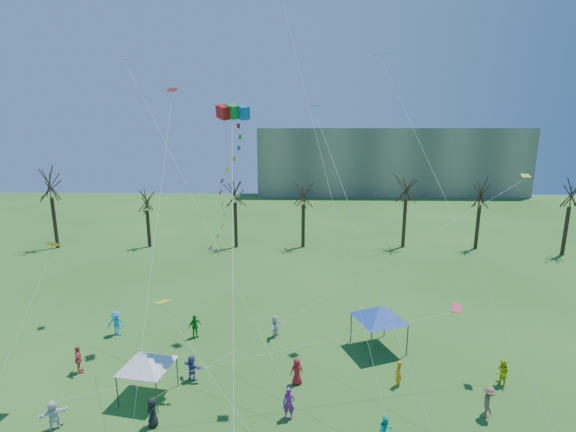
{
  "coord_description": "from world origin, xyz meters",
  "views": [
    {
      "loc": [
        1.0,
        -12.75,
        14.87
      ],
      "look_at": [
        0.54,
        5.0,
        11.0
      ],
      "focal_mm": 25.0,
      "sensor_mm": 36.0,
      "label": 1
    }
  ],
  "objects_px": {
    "distant_building": "(388,161)",
    "canopy_tent_blue": "(379,312)",
    "big_box_kite": "(231,190)",
    "canopy_tent_white": "(147,360)"
  },
  "relations": [
    {
      "from": "distant_building",
      "to": "canopy_tent_blue",
      "type": "xyz_separation_m",
      "value": [
        -15.45,
        -69.46,
        -4.82
      ]
    },
    {
      "from": "big_box_kite",
      "to": "canopy_tent_white",
      "type": "height_order",
      "value": "big_box_kite"
    },
    {
      "from": "big_box_kite",
      "to": "canopy_tent_white",
      "type": "xyz_separation_m",
      "value": [
        -4.6,
        -2.35,
        -9.22
      ]
    },
    {
      "from": "canopy_tent_white",
      "to": "distant_building",
      "type": "bearing_deg",
      "value": 68.56
    },
    {
      "from": "canopy_tent_blue",
      "to": "big_box_kite",
      "type": "bearing_deg",
      "value": -161.86
    },
    {
      "from": "distant_building",
      "to": "canopy_tent_blue",
      "type": "relative_size",
      "value": 15.14
    },
    {
      "from": "distant_building",
      "to": "big_box_kite",
      "type": "bearing_deg",
      "value": -108.88
    },
    {
      "from": "canopy_tent_blue",
      "to": "distant_building",
      "type": "bearing_deg",
      "value": 77.46
    },
    {
      "from": "distant_building",
      "to": "canopy_tent_blue",
      "type": "distance_m",
      "value": 71.32
    },
    {
      "from": "distant_building",
      "to": "canopy_tent_blue",
      "type": "bearing_deg",
      "value": -102.54
    }
  ]
}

